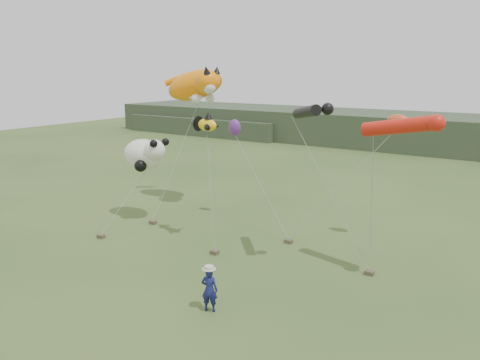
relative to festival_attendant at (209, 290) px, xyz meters
The scene contains 9 objects.
ground 2.64m from the festival_attendant, 159.71° to the left, with size 120.00×120.00×0.00m, color #385123.
headland 45.89m from the festival_attendant, 96.82° to the left, with size 90.00×13.00×4.00m.
festival_attendant is the anchor object (origin of this frame).
sandbag_anchors 7.10m from the festival_attendant, 123.38° to the left, with size 14.53×5.44×0.20m.
cat_kite 17.09m from the festival_attendant, 129.79° to the left, with size 5.67×3.02×2.88m.
fish_kite 9.75m from the festival_attendant, 129.16° to the left, with size 2.07×1.39×1.06m.
tube_kites 9.95m from the festival_attendant, 60.74° to the left, with size 7.08×2.59×1.57m.
panda_kite 13.16m from the festival_attendant, 145.01° to the left, with size 3.36×2.17×2.09m.
misc_kites 12.38m from the festival_attendant, 96.14° to the left, with size 10.60×1.53×1.74m.
Camera 1 is at (12.50, -14.07, 9.12)m, focal length 35.00 mm.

